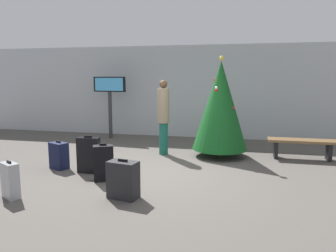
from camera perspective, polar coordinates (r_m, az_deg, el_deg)
name	(u,v)px	position (r m, az deg, el deg)	size (l,w,h in m)	color
ground_plane	(151,172)	(6.81, -3.07, -8.22)	(16.00, 16.00, 0.00)	#514C47
back_wall	(186,92)	(10.67, 3.15, 6.10)	(16.00, 0.20, 2.99)	#B7BCC1
holiday_tree	(220,106)	(8.03, 9.28, 3.58)	(1.36, 1.36, 2.49)	#4C3319
flight_info_kiosk	(110,94)	(10.51, -10.32, 5.59)	(1.10, 0.19, 1.99)	#333338
waiting_bench	(302,144)	(8.44, 22.72, -3.01)	(1.61, 0.44, 0.48)	brown
traveller_0	(163,115)	(8.17, -0.81, 1.96)	(0.35, 0.35, 1.90)	#19594C
suitcase_0	(89,155)	(6.89, -13.89, -5.04)	(0.47, 0.20, 0.79)	black
suitcase_1	(104,163)	(6.33, -11.38, -6.45)	(0.44, 0.36, 0.73)	black
suitcase_2	(10,180)	(5.94, -26.20, -8.67)	(0.40, 0.33, 0.63)	#9EA0A5
suitcase_3	(123,180)	(5.40, -7.97, -9.42)	(0.54, 0.37, 0.66)	#232326
suitcase_4	(59,156)	(7.39, -18.79, -4.99)	(0.46, 0.39, 0.62)	#141938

